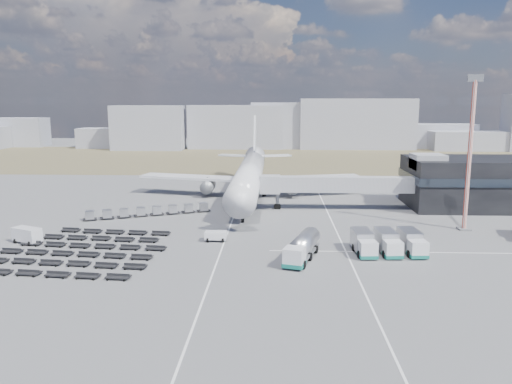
{
  "coord_description": "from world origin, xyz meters",
  "views": [
    {
      "loc": [
        5.83,
        -77.51,
        21.32
      ],
      "look_at": [
        2.04,
        17.33,
        4.0
      ],
      "focal_mm": 35.0,
      "sensor_mm": 36.0,
      "label": 1
    }
  ],
  "objects": [
    {
      "name": "ground",
      "position": [
        0.0,
        0.0,
        0.0
      ],
      "size": [
        420.0,
        420.0,
        0.0
      ],
      "primitive_type": "plane",
      "color": "#565659",
      "rests_on": "ground"
    },
    {
      "name": "grass_strip",
      "position": [
        0.0,
        110.0,
        0.01
      ],
      "size": [
        420.0,
        90.0,
        0.01
      ],
      "primitive_type": "cube",
      "color": "brown",
      "rests_on": "ground"
    },
    {
      "name": "terminal",
      "position": [
        47.77,
        23.96,
        5.25
      ],
      "size": [
        30.4,
        16.4,
        11.0
      ],
      "color": "black",
      "rests_on": "ground"
    },
    {
      "name": "service_trucks_near",
      "position": [
        21.82,
        -8.51,
        1.56
      ],
      "size": [
        9.89,
        7.75,
        2.86
      ],
      "rotation": [
        0.0,
        0.0,
        0.07
      ],
      "color": "silver",
      "rests_on": "ground"
    },
    {
      "name": "jet_bridge",
      "position": [
        15.9,
        20.42,
        5.05
      ],
      "size": [
        30.3,
        3.8,
        7.05
      ],
      "color": "#939399",
      "rests_on": "ground"
    },
    {
      "name": "catering_truck",
      "position": [
        0.25,
        38.35,
        1.27
      ],
      "size": [
        3.61,
        5.82,
        2.49
      ],
      "rotation": [
        0.0,
        0.0,
        0.28
      ],
      "color": "silver",
      "rests_on": "ground"
    },
    {
      "name": "uld_row",
      "position": [
        -18.0,
        13.13,
        0.95
      ],
      "size": [
        22.41,
        10.33,
        1.6
      ],
      "rotation": [
        0.0,
        0.0,
        0.39
      ],
      "color": "black",
      "rests_on": "ground"
    },
    {
      "name": "skyline",
      "position": [
        25.41,
        148.9,
        9.23
      ],
      "size": [
        313.83,
        27.24,
        24.49
      ],
      "color": "#9395A1",
      "rests_on": "ground"
    },
    {
      "name": "baggage_dollies",
      "position": [
        -21.97,
        -9.98,
        0.35
      ],
      "size": [
        24.44,
        23.72,
        0.7
      ],
      "rotation": [
        0.0,
        0.0,
        -0.1
      ],
      "color": "black",
      "rests_on": "ground"
    },
    {
      "name": "airliner",
      "position": [
        0.0,
        32.38,
        5.29
      ],
      "size": [
        51.59,
        64.53,
        17.62
      ],
      "color": "silver",
      "rests_on": "ground"
    },
    {
      "name": "fuel_tanker",
      "position": [
        9.49,
        -11.85,
        1.7
      ],
      "size": [
        5.67,
        10.84,
        3.4
      ],
      "rotation": [
        0.0,
        0.0,
        -0.3
      ],
      "color": "silver",
      "rests_on": "ground"
    },
    {
      "name": "lane_markings",
      "position": [
        9.77,
        3.0,
        0.01
      ],
      "size": [
        47.12,
        110.0,
        0.01
      ],
      "color": "silver",
      "rests_on": "ground"
    },
    {
      "name": "floodlight_mast",
      "position": [
        37.59,
        5.26,
        12.81
      ],
      "size": [
        2.44,
        1.97,
        25.55
      ],
      "rotation": [
        0.0,
        0.0,
        -0.21
      ],
      "color": "red",
      "rests_on": "ground"
    },
    {
      "name": "pushback_tug",
      "position": [
        -3.35,
        -3.28,
        0.75
      ],
      "size": [
        3.36,
        1.9,
        1.5
      ],
      "primitive_type": "cube",
      "rotation": [
        0.0,
        0.0,
        -0.01
      ],
      "color": "silver",
      "rests_on": "ground"
    },
    {
      "name": "utility_van",
      "position": [
        -31.99,
        -5.48,
        1.19
      ],
      "size": [
        4.93,
        3.68,
        2.38
      ],
      "primitive_type": "cube",
      "rotation": [
        0.0,
        0.0,
        -0.42
      ],
      "color": "silver",
      "rests_on": "ground"
    }
  ]
}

